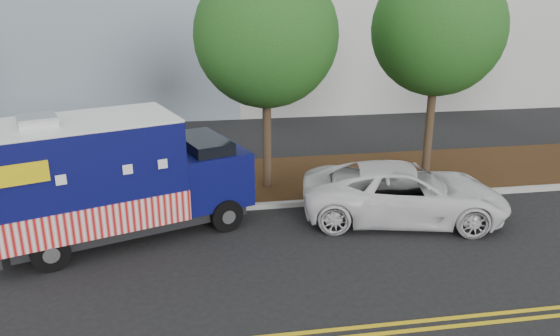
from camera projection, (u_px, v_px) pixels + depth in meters
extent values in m
plane|color=black|center=(206.00, 234.00, 13.80)|extent=(120.00, 120.00, 0.00)
cube|color=#9E9E99|center=(204.00, 209.00, 15.08)|extent=(120.00, 0.18, 0.15)
cube|color=black|center=(202.00, 183.00, 17.05)|extent=(120.00, 4.00, 0.15)
cylinder|color=#38281C|center=(267.00, 133.00, 16.12)|extent=(0.26, 0.26, 3.61)
sphere|color=#165119|center=(266.00, 35.00, 15.21)|extent=(4.06, 4.06, 4.06)
cylinder|color=#38281C|center=(430.00, 123.00, 17.09)|extent=(0.26, 0.26, 3.73)
sphere|color=#165119|center=(438.00, 29.00, 16.17)|extent=(3.95, 3.95, 3.95)
cube|color=#473828|center=(75.00, 171.00, 14.70)|extent=(0.06, 0.06, 2.40)
cube|color=black|center=(130.00, 218.00, 13.71)|extent=(5.91, 3.68, 0.28)
cube|color=#0A0C48|center=(86.00, 172.00, 12.85)|extent=(4.73, 3.58, 2.40)
cube|color=#BC0C0C|center=(90.00, 205.00, 13.12)|extent=(4.78, 3.65, 0.75)
cube|color=white|center=(80.00, 121.00, 12.46)|extent=(4.73, 3.58, 0.06)
cube|color=#B7B7BA|center=(37.00, 121.00, 12.00)|extent=(1.02, 1.02, 0.22)
cube|color=#0A0C48|center=(206.00, 173.00, 14.41)|extent=(2.42, 2.63, 1.40)
cube|color=black|center=(203.00, 149.00, 14.17)|extent=(1.60, 2.17, 0.65)
cube|color=black|center=(238.00, 184.00, 14.98)|extent=(0.75, 1.91, 0.30)
cube|color=#B7B7BA|center=(89.00, 155.00, 13.96)|extent=(1.71, 0.65, 1.10)
cube|color=yellow|center=(17.00, 175.00, 11.00)|extent=(1.13, 0.42, 0.45)
cube|color=yellow|center=(9.00, 146.00, 12.97)|extent=(1.13, 0.42, 0.45)
cylinder|color=black|center=(226.00, 215.00, 13.88)|extent=(0.88, 0.55, 0.84)
cylinder|color=black|center=(197.00, 190.00, 15.56)|extent=(0.88, 0.55, 0.84)
cylinder|color=black|center=(50.00, 253.00, 11.95)|extent=(0.88, 0.55, 0.84)
cylinder|color=black|center=(39.00, 219.00, 13.63)|extent=(0.88, 0.55, 0.84)
imported|color=white|center=(404.00, 193.00, 14.46)|extent=(5.78, 3.59, 1.49)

